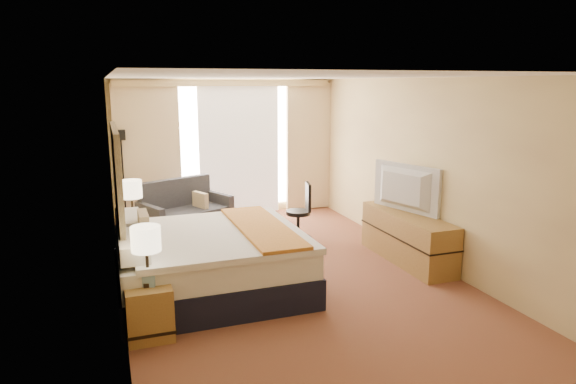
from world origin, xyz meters
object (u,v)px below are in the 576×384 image
object	(u,v)px
floor_lamp	(122,159)
lamp_left	(146,240)
desk_chair	(301,214)
bed	(210,261)
lamp_right	(131,190)
media_dresser	(407,237)
nightstand_left	(149,310)
nightstand_right	(134,240)
television	(400,188)
loveseat	(185,216)

from	to	relation	value
floor_lamp	lamp_left	world-z (taller)	floor_lamp
lamp_left	desk_chair	bearing A→B (deg)	44.58
bed	lamp_right	distance (m)	1.84
media_dresser	lamp_right	xyz separation A→B (m)	(-3.69, 1.39, 0.69)
nightstand_left	nightstand_right	world-z (taller)	same
media_dresser	bed	size ratio (longest dim) A/B	0.82
bed	floor_lamp	size ratio (longest dim) A/B	1.28
lamp_left	television	distance (m)	3.85
nightstand_left	floor_lamp	xyz separation A→B (m)	(-0.03, 4.35, 0.95)
nightstand_left	media_dresser	bearing A→B (deg)	15.84
television	media_dresser	bearing A→B (deg)	-178.90
bed	loveseat	size ratio (longest dim) A/B	1.33
desk_chair	lamp_left	xyz separation A→B (m)	(-2.65, -2.61, 0.61)
nightstand_right	bed	size ratio (longest dim) A/B	0.25
bed	lamp_right	size ratio (longest dim) A/B	3.51
bed	nightstand_right	bearing A→B (deg)	116.93
desk_chair	media_dresser	bearing A→B (deg)	-41.96
nightstand_left	bed	xyz separation A→B (m)	(0.81, 0.91, 0.12)
bed	desk_chair	xyz separation A→B (m)	(1.85, 1.67, 0.02)
bed	desk_chair	world-z (taller)	bed
nightstand_right	desk_chair	world-z (taller)	desk_chair
nightstand_left	desk_chair	bearing A→B (deg)	44.11
bed	lamp_left	bearing A→B (deg)	-130.31
media_dresser	floor_lamp	size ratio (longest dim) A/B	1.04
nightstand_right	floor_lamp	world-z (taller)	floor_lamp
media_dresser	lamp_left	xyz separation A→B (m)	(-3.69, -1.08, 0.67)
nightstand_right	loveseat	bearing A→B (deg)	48.97
lamp_left	loveseat	bearing A→B (deg)	75.91
nightstand_left	lamp_right	distance (m)	2.55
nightstand_right	lamp_right	bearing A→B (deg)	-82.72
floor_lamp	lamp_right	size ratio (longest dim) A/B	2.76
media_dresser	loveseat	world-z (taller)	loveseat
bed	lamp_right	bearing A→B (deg)	117.64
lamp_right	desk_chair	bearing A→B (deg)	2.99
nightstand_left	bed	world-z (taller)	bed
loveseat	floor_lamp	distance (m)	1.54
nightstand_right	lamp_left	size ratio (longest dim) A/B	0.90
media_dresser	nightstand_left	bearing A→B (deg)	-164.16
nightstand_left	lamp_left	size ratio (longest dim) A/B	0.90
television	loveseat	bearing A→B (deg)	33.41
loveseat	floor_lamp	xyz separation A→B (m)	(-0.94, 0.80, 0.92)
media_dresser	lamp_right	bearing A→B (deg)	159.42
nightstand_left	floor_lamp	bearing A→B (deg)	90.40
lamp_right	television	bearing A→B (deg)	-18.61
nightstand_right	lamp_right	size ratio (longest dim) A/B	0.88
desk_chair	television	xyz separation A→B (m)	(0.99, -1.36, 0.63)
nightstand_right	bed	xyz separation A→B (m)	(0.81, -1.59, 0.12)
floor_lamp	desk_chair	size ratio (longest dim) A/B	1.85
television	lamp_right	bearing A→B (deg)	55.15
nightstand_right	media_dresser	world-z (taller)	media_dresser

